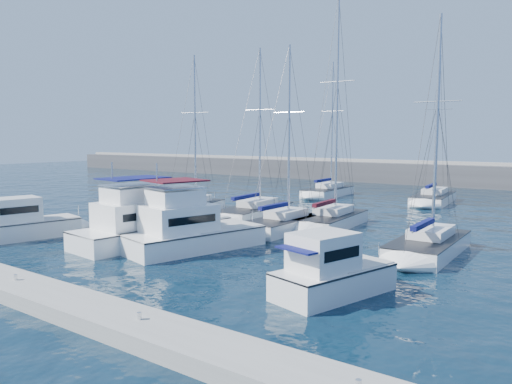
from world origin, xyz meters
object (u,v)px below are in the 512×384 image
Objects in this scene: sailboat_mid_e at (429,245)px; sailboat_back_b at (434,198)px; sailboat_mid_b at (255,212)px; sailboat_back_a at (328,191)px; sailboat_mid_c at (283,224)px; sailboat_mid_a at (192,207)px; motor_yacht_port_inner at (148,226)px; motor_yacht_stbd_inner at (188,231)px; motor_yacht_port_outer at (24,224)px; sailboat_mid_d at (331,219)px; motor_yacht_stbd_outer at (330,274)px.

sailboat_mid_e is 0.90× the size of sailboat_back_b.
sailboat_mid_b is 0.92× the size of sailboat_back_a.
sailboat_back_b reaches higher than sailboat_mid_c.
sailboat_mid_e is at bearing -22.55° from sailboat_mid_a.
sailboat_mid_b reaches higher than motor_yacht_port_inner.
motor_yacht_port_outer is at bearing -146.64° from motor_yacht_stbd_inner.
motor_yacht_port_inner is 0.75× the size of sailboat_mid_b.
sailboat_mid_c reaches higher than motor_yacht_stbd_inner.
sailboat_mid_b is 1.07× the size of sailboat_mid_c.
sailboat_mid_d is at bearing 61.76° from sailboat_mid_c.
sailboat_back_a is at bearing 93.86° from motor_yacht_port_outer.
sailboat_mid_d is (7.28, -0.06, 0.05)m from sailboat_mid_b.
sailboat_mid_a is 0.99× the size of sailboat_mid_b.
motor_yacht_port_inner is 3.44m from motor_yacht_stbd_inner.
sailboat_mid_c reaches higher than motor_yacht_stbd_outer.
motor_yacht_stbd_inner is at bearing -109.18° from sailboat_mid_d.
motor_yacht_stbd_inner is 8.68m from sailboat_mid_c.
motor_yacht_stbd_outer is 0.34× the size of sailboat_mid_d.
sailboat_mid_e is (15.52, 7.52, -0.62)m from motor_yacht_port_inner.
sailboat_mid_c is at bearing 145.71° from motor_yacht_stbd_outer.
motor_yacht_port_outer is at bearing -135.20° from sailboat_mid_c.
sailboat_mid_a is (-10.08, 10.99, -0.61)m from motor_yacht_stbd_inner.
sailboat_mid_e is at bearing 45.57° from motor_yacht_stbd_inner.
motor_yacht_stbd_inner is 0.57× the size of sailboat_back_a.
sailboat_mid_a is at bearing 146.55° from motor_yacht_stbd_inner.
sailboat_mid_a is at bearing -102.79° from sailboat_back_a.
sailboat_mid_e is (0.97, 10.29, -0.43)m from motor_yacht_stbd_outer.
sailboat_mid_d reaches higher than sailboat_back_b.
motor_yacht_port_outer is 15.04m from sailboat_mid_a.
sailboat_back_a is (-9.85, 18.01, -0.03)m from sailboat_mid_d.
motor_yacht_stbd_outer is at bearing -97.32° from sailboat_mid_e.
sailboat_mid_e is (8.85, -4.84, -0.04)m from sailboat_mid_d.
sailboat_back_a is at bearing 133.12° from motor_yacht_stbd_outer.
motor_yacht_stbd_inner is at bearing -150.41° from sailboat_mid_e.
sailboat_mid_e reaches higher than motor_yacht_stbd_inner.
sailboat_back_a reaches higher than sailboat_mid_b.
sailboat_mid_a is at bearing -179.00° from sailboat_mid_d.
sailboat_mid_d reaches higher than motor_yacht_port_inner.
sailboat_mid_d is 1.12× the size of sailboat_back_a.
motor_yacht_port_outer is 17.87m from sailboat_mid_b.
motor_yacht_port_outer is 17.81m from sailboat_mid_c.
motor_yacht_port_inner is at bearing -156.10° from sailboat_mid_e.
motor_yacht_stbd_outer is (14.55, -2.77, -0.19)m from motor_yacht_port_inner.
motor_yacht_stbd_outer is 21.47m from sailboat_mid_b.
sailboat_back_b is at bearing 104.09° from sailboat_mid_e.
motor_yacht_port_outer is at bearing -108.29° from sailboat_mid_a.
sailboat_mid_d is 1.13× the size of sailboat_back_b.
sailboat_back_b reaches higher than motor_yacht_port_inner.
motor_yacht_port_inner is at bearing -122.77° from sailboat_mid_d.
motor_yacht_port_inner is at bearing 37.84° from motor_yacht_port_outer.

